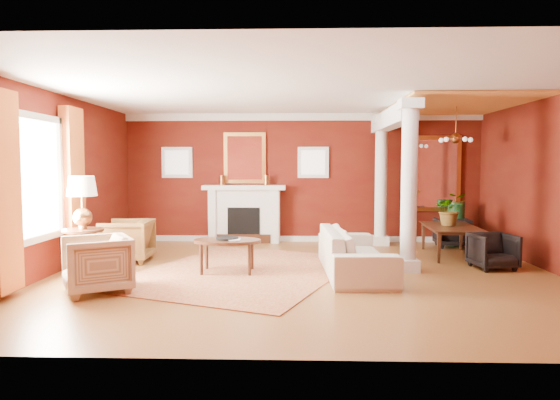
{
  "coord_description": "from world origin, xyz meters",
  "views": [
    {
      "loc": [
        -0.13,
        -7.84,
        1.74
      ],
      "look_at": [
        -0.41,
        0.57,
        1.15
      ],
      "focal_mm": 32.0,
      "sensor_mm": 36.0,
      "label": 1
    }
  ],
  "objects_px": {
    "coffee_table": "(227,242)",
    "side_table": "(82,208)",
    "dining_table": "(453,232)",
    "armchair_leopard": "(127,238)",
    "sofa": "(355,244)",
    "armchair_stripe": "(97,261)"
  },
  "relations": [
    {
      "from": "coffee_table",
      "to": "side_table",
      "type": "distance_m",
      "value": 2.34
    },
    {
      "from": "side_table",
      "to": "dining_table",
      "type": "height_order",
      "value": "side_table"
    },
    {
      "from": "coffee_table",
      "to": "side_table",
      "type": "bearing_deg",
      "value": -174.66
    },
    {
      "from": "armchair_leopard",
      "to": "side_table",
      "type": "bearing_deg",
      "value": -18.78
    },
    {
      "from": "sofa",
      "to": "armchair_stripe",
      "type": "distance_m",
      "value": 3.88
    },
    {
      "from": "coffee_table",
      "to": "sofa",
      "type": "bearing_deg",
      "value": 0.14
    },
    {
      "from": "side_table",
      "to": "dining_table",
      "type": "bearing_deg",
      "value": 16.12
    },
    {
      "from": "side_table",
      "to": "sofa",
      "type": "bearing_deg",
      "value": 2.87
    },
    {
      "from": "sofa",
      "to": "dining_table",
      "type": "relative_size",
      "value": 1.48
    },
    {
      "from": "armchair_leopard",
      "to": "armchair_stripe",
      "type": "relative_size",
      "value": 0.99
    },
    {
      "from": "sofa",
      "to": "side_table",
      "type": "xyz_separation_m",
      "value": [
        -4.31,
        -0.22,
        0.59
      ]
    },
    {
      "from": "armchair_leopard",
      "to": "dining_table",
      "type": "height_order",
      "value": "dining_table"
    },
    {
      "from": "dining_table",
      "to": "sofa",
      "type": "bearing_deg",
      "value": 132.23
    },
    {
      "from": "armchair_leopard",
      "to": "dining_table",
      "type": "relative_size",
      "value": 0.51
    },
    {
      "from": "armchair_stripe",
      "to": "dining_table",
      "type": "xyz_separation_m",
      "value": [
        5.71,
        2.93,
        0.03
      ]
    },
    {
      "from": "armchair_leopard",
      "to": "coffee_table",
      "type": "height_order",
      "value": "armchair_leopard"
    },
    {
      "from": "armchair_leopard",
      "to": "side_table",
      "type": "distance_m",
      "value": 1.3
    },
    {
      "from": "armchair_leopard",
      "to": "armchair_stripe",
      "type": "height_order",
      "value": "armchair_stripe"
    },
    {
      "from": "side_table",
      "to": "dining_table",
      "type": "relative_size",
      "value": 0.95
    },
    {
      "from": "armchair_leopard",
      "to": "coffee_table",
      "type": "xyz_separation_m",
      "value": [
        1.93,
        -0.87,
        0.07
      ]
    },
    {
      "from": "sofa",
      "to": "coffee_table",
      "type": "bearing_deg",
      "value": 87.89
    },
    {
      "from": "armchair_leopard",
      "to": "dining_table",
      "type": "bearing_deg",
      "value": 95.25
    }
  ]
}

